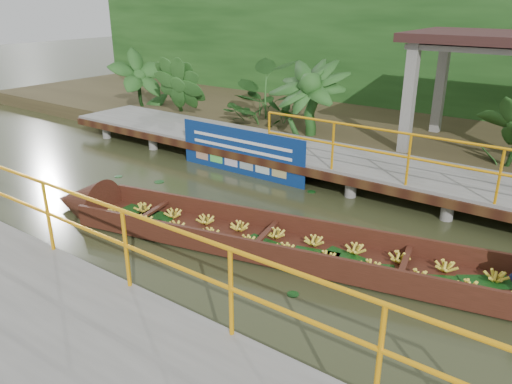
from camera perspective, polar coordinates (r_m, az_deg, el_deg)
The scene contains 9 objects.
ground at distance 9.12m, azimuth -2.52°, elevation -4.27°, with size 80.00×80.00×0.00m, color #2B2E17.
land_strip at distance 15.29m, azimuth 15.33°, elevation 6.56°, with size 30.00×8.00×0.45m, color #332B19.
far_dock at distance 11.62m, azimuth 8.10°, elevation 3.82°, with size 16.00×2.06×1.66m.
near_dock at distance 5.95m, azimuth -21.38°, elevation -18.13°, with size 18.00×2.40×1.73m.
pavilion at distance 12.93m, azimuth 27.21°, elevation 14.14°, with size 4.40×3.00×3.00m.
foliage_backdrop at distance 17.30m, azimuth 19.06°, elevation 13.83°, with size 30.00×0.80×4.00m, color #173D13.
vendor_boat at distance 7.94m, azimuth 10.95°, elevation -6.72°, with size 11.28×3.42×2.39m.
blue_banner at distance 11.75m, azimuth -1.76°, elevation 4.63°, with size 3.53×0.04×1.10m.
tropical_plants at distance 13.84m, azimuth 5.50°, elevation 10.33°, with size 14.37×1.37×1.72m.
Camera 1 is at (5.15, -6.40, 3.95)m, focal length 35.00 mm.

